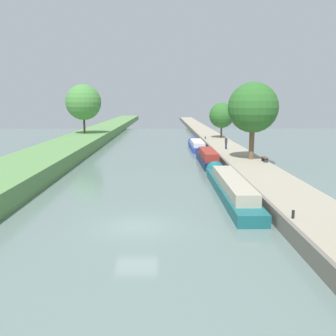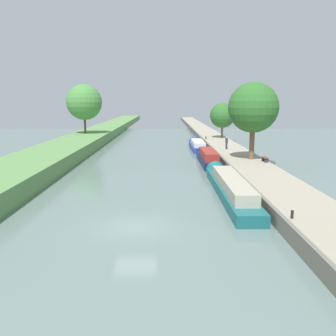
# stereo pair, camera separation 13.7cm
# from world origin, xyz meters

# --- Properties ---
(ground_plane) EXTENTS (160.00, 160.00, 0.00)m
(ground_plane) POSITION_xyz_m (0.00, 0.00, 0.00)
(ground_plane) COLOR slate
(right_towpath) EXTENTS (4.37, 260.00, 0.94)m
(right_towpath) POSITION_xyz_m (10.51, 0.00, 0.47)
(right_towpath) COLOR #9E937F
(right_towpath) RESTS_ON ground_plane
(stone_quay) EXTENTS (0.25, 260.00, 0.99)m
(stone_quay) POSITION_xyz_m (8.20, 0.00, 0.50)
(stone_quay) COLOR #6B665B
(stone_quay) RESTS_ON ground_plane
(narrowboat_teal) EXTENTS (1.94, 16.55, 2.11)m
(narrowboat_teal) POSITION_xyz_m (6.78, 7.64, 0.65)
(narrowboat_teal) COLOR #195B60
(narrowboat_teal) RESTS_ON ground_plane
(narrowboat_navy) EXTENTS (1.86, 11.39, 2.13)m
(narrowboat_navy) POSITION_xyz_m (6.79, 22.96, 0.67)
(narrowboat_navy) COLOR #141E42
(narrowboat_navy) RESTS_ON ground_plane
(narrowboat_blue) EXTENTS (2.01, 11.88, 1.94)m
(narrowboat_blue) POSITION_xyz_m (6.72, 36.54, 0.56)
(narrowboat_blue) COLOR #283D93
(narrowboat_blue) RESTS_ON ground_plane
(tree_rightbank_midnear) EXTENTS (5.41, 5.41, 8.31)m
(tree_rightbank_midnear) POSITION_xyz_m (11.23, 19.70, 6.52)
(tree_rightbank_midnear) COLOR brown
(tree_rightbank_midnear) RESTS_ON right_towpath
(tree_rightbank_midfar) EXTENTS (4.32, 4.32, 6.02)m
(tree_rightbank_midfar) POSITION_xyz_m (11.69, 44.37, 4.80)
(tree_rightbank_midfar) COLOR brown
(tree_rightbank_midfar) RESTS_ON right_towpath
(tree_leftbank_downstream) EXTENTS (6.15, 6.15, 8.52)m
(tree_leftbank_downstream) POSITION_xyz_m (-12.28, 45.38, 7.05)
(tree_leftbank_downstream) COLOR #4C3828
(tree_leftbank_downstream) RESTS_ON left_grassy_bank
(person_walking) EXTENTS (0.34, 0.34, 1.66)m
(person_walking) POSITION_xyz_m (9.91, 28.49, 1.81)
(person_walking) COLOR #282D42
(person_walking) RESTS_ON right_towpath
(mooring_bollard_near) EXTENTS (0.16, 0.16, 0.45)m
(mooring_bollard_near) POSITION_xyz_m (8.62, -1.53, 1.17)
(mooring_bollard_near) COLOR black
(mooring_bollard_near) RESTS_ON right_towpath
(mooring_bollard_far) EXTENTS (0.16, 0.16, 0.45)m
(mooring_bollard_far) POSITION_xyz_m (8.62, 41.84, 1.17)
(mooring_bollard_far) COLOR black
(mooring_bollard_far) RESTS_ON right_towpath
(park_bench) EXTENTS (0.44, 1.50, 0.47)m
(park_bench) POSITION_xyz_m (12.24, 17.84, 1.29)
(park_bench) COLOR #333338
(park_bench) RESTS_ON right_towpath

